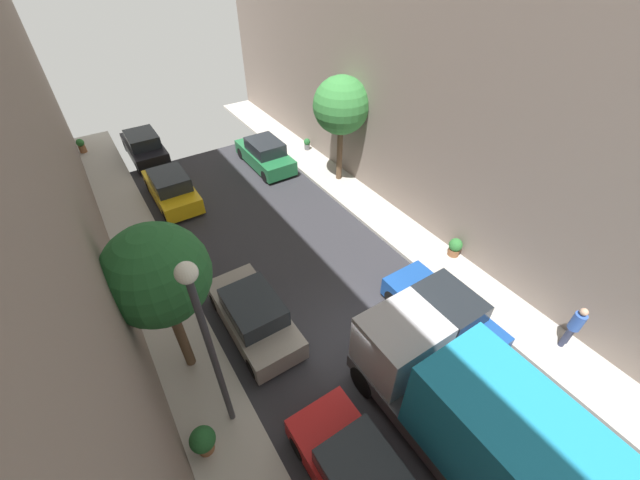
{
  "coord_description": "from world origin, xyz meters",
  "views": [
    {
      "loc": [
        -5.23,
        -5.3,
        10.81
      ],
      "look_at": [
        1.39,
        4.87,
        0.5
      ],
      "focal_mm": 21.42,
      "sensor_mm": 36.0,
      "label": 1
    }
  ],
  "objects_px": {
    "street_tree_0": "(157,276)",
    "potted_plant_2": "(455,247)",
    "delivery_truck": "(475,423)",
    "lamp_post": "(206,333)",
    "parked_car_left_3": "(254,315)",
    "parked_car_left_4": "(171,189)",
    "parked_car_right_2": "(265,154)",
    "pedestrian": "(574,326)",
    "potted_plant_3": "(81,145)",
    "potted_plant_0": "(203,441)",
    "street_tree_1": "(341,106)",
    "parked_car_right_1": "(443,311)",
    "potted_plant_5": "(307,144)",
    "parked_car_left_5": "(144,147)"
  },
  "relations": [
    {
      "from": "parked_car_right_2",
      "to": "street_tree_1",
      "type": "bearing_deg",
      "value": -53.99
    },
    {
      "from": "street_tree_1",
      "to": "potted_plant_0",
      "type": "distance_m",
      "value": 14.58
    },
    {
      "from": "pedestrian",
      "to": "potted_plant_5",
      "type": "bearing_deg",
      "value": 89.48
    },
    {
      "from": "parked_car_left_3",
      "to": "parked_car_left_5",
      "type": "height_order",
      "value": "same"
    },
    {
      "from": "potted_plant_0",
      "to": "potted_plant_3",
      "type": "bearing_deg",
      "value": 90.64
    },
    {
      "from": "parked_car_left_4",
      "to": "parked_car_right_1",
      "type": "relative_size",
      "value": 1.0
    },
    {
      "from": "parked_car_left_3",
      "to": "potted_plant_5",
      "type": "distance_m",
      "value": 13.03
    },
    {
      "from": "pedestrian",
      "to": "potted_plant_0",
      "type": "distance_m",
      "value": 11.39
    },
    {
      "from": "parked_car_right_2",
      "to": "potted_plant_0",
      "type": "bearing_deg",
      "value": -122.74
    },
    {
      "from": "street_tree_0",
      "to": "potted_plant_0",
      "type": "height_order",
      "value": "street_tree_0"
    },
    {
      "from": "lamp_post",
      "to": "parked_car_left_3",
      "type": "bearing_deg",
      "value": 52.46
    },
    {
      "from": "parked_car_right_1",
      "to": "potted_plant_5",
      "type": "distance_m",
      "value": 13.69
    },
    {
      "from": "delivery_truck",
      "to": "pedestrian",
      "type": "xyz_separation_m",
      "value": [
        5.42,
        0.42,
        -0.71
      ]
    },
    {
      "from": "parked_car_right_1",
      "to": "potted_plant_3",
      "type": "distance_m",
      "value": 22.0
    },
    {
      "from": "potted_plant_5",
      "to": "potted_plant_0",
      "type": "bearing_deg",
      "value": -130.49
    },
    {
      "from": "parked_car_left_3",
      "to": "street_tree_1",
      "type": "xyz_separation_m",
      "value": [
        7.95,
        6.35,
        3.31
      ]
    },
    {
      "from": "parked_car_left_3",
      "to": "parked_car_right_2",
      "type": "bearing_deg",
      "value": 61.3
    },
    {
      "from": "potted_plant_0",
      "to": "lamp_post",
      "type": "xyz_separation_m",
      "value": [
        0.9,
        0.42,
        3.34
      ]
    },
    {
      "from": "pedestrian",
      "to": "potted_plant_5",
      "type": "relative_size",
      "value": 2.51
    },
    {
      "from": "potted_plant_5",
      "to": "potted_plant_2",
      "type": "bearing_deg",
      "value": -89.22
    },
    {
      "from": "parked_car_left_4",
      "to": "delivery_truck",
      "type": "relative_size",
      "value": 0.64
    },
    {
      "from": "parked_car_left_4",
      "to": "lamp_post",
      "type": "height_order",
      "value": "lamp_post"
    },
    {
      "from": "parked_car_right_1",
      "to": "street_tree_0",
      "type": "relative_size",
      "value": 0.8
    },
    {
      "from": "potted_plant_5",
      "to": "parked_car_left_4",
      "type": "bearing_deg",
      "value": -174.12
    },
    {
      "from": "pedestrian",
      "to": "parked_car_left_3",
      "type": "bearing_deg",
      "value": 142.97
    },
    {
      "from": "parked_car_left_5",
      "to": "pedestrian",
      "type": "xyz_separation_m",
      "value": [
        8.12,
        -20.61,
        0.35
      ]
    },
    {
      "from": "street_tree_0",
      "to": "parked_car_left_3",
      "type": "bearing_deg",
      "value": 3.8
    },
    {
      "from": "potted_plant_2",
      "to": "potted_plant_5",
      "type": "xyz_separation_m",
      "value": [
        -0.15,
        11.25,
        -0.05
      ]
    },
    {
      "from": "potted_plant_5",
      "to": "parked_car_right_2",
      "type": "bearing_deg",
      "value": -175.9
    },
    {
      "from": "potted_plant_0",
      "to": "parked_car_left_3",
      "type": "bearing_deg",
      "value": 45.9
    },
    {
      "from": "pedestrian",
      "to": "potted_plant_3",
      "type": "bearing_deg",
      "value": 115.72
    },
    {
      "from": "delivery_truck",
      "to": "parked_car_right_1",
      "type": "bearing_deg",
      "value": 50.06
    },
    {
      "from": "parked_car_left_4",
      "to": "parked_car_right_2",
      "type": "distance_m",
      "value": 5.44
    },
    {
      "from": "street_tree_1",
      "to": "potted_plant_5",
      "type": "bearing_deg",
      "value": 85.22
    },
    {
      "from": "delivery_truck",
      "to": "lamp_post",
      "type": "bearing_deg",
      "value": 138.5
    },
    {
      "from": "parked_car_left_3",
      "to": "potted_plant_2",
      "type": "relative_size",
      "value": 5.25
    },
    {
      "from": "potted_plant_3",
      "to": "potted_plant_0",
      "type": "bearing_deg",
      "value": -89.36
    },
    {
      "from": "potted_plant_2",
      "to": "potted_plant_5",
      "type": "distance_m",
      "value": 11.25
    },
    {
      "from": "parked_car_left_3",
      "to": "parked_car_left_4",
      "type": "relative_size",
      "value": 1.0
    },
    {
      "from": "street_tree_0",
      "to": "potted_plant_2",
      "type": "xyz_separation_m",
      "value": [
        10.71,
        -1.03,
        -3.43
      ]
    },
    {
      "from": "parked_car_right_2",
      "to": "potted_plant_5",
      "type": "distance_m",
      "value": 2.88
    },
    {
      "from": "parked_car_left_5",
      "to": "potted_plant_2",
      "type": "xyz_separation_m",
      "value": [
        8.42,
        -15.67,
        -0.15
      ]
    },
    {
      "from": "parked_car_right_1",
      "to": "potted_plant_0",
      "type": "height_order",
      "value": "parked_car_right_1"
    },
    {
      "from": "parked_car_left_4",
      "to": "potted_plant_2",
      "type": "xyz_separation_m",
      "value": [
        8.42,
        -10.4,
        -0.15
      ]
    },
    {
      "from": "lamp_post",
      "to": "street_tree_1",
      "type": "bearing_deg",
      "value": 41.85
    },
    {
      "from": "delivery_truck",
      "to": "lamp_post",
      "type": "distance_m",
      "value": 6.53
    },
    {
      "from": "parked_car_left_4",
      "to": "potted_plant_0",
      "type": "distance_m",
      "value": 12.43
    },
    {
      "from": "parked_car_left_3",
      "to": "parked_car_left_5",
      "type": "distance_m",
      "value": 14.49
    },
    {
      "from": "potted_plant_0",
      "to": "pedestrian",
      "type": "bearing_deg",
      "value": -16.48
    },
    {
      "from": "delivery_truck",
      "to": "street_tree_0",
      "type": "height_order",
      "value": "street_tree_0"
    }
  ]
}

